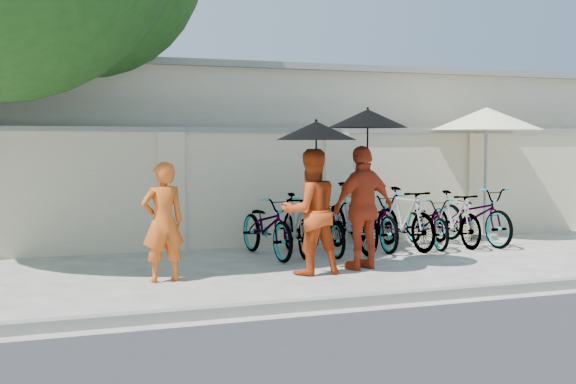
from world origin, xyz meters
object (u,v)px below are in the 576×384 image
object	(u,v)px
monk_left	(163,222)
patio_umbrella	(487,120)
monk_right	(363,208)
monk_center	(310,212)

from	to	relation	value
monk_left	patio_umbrella	size ratio (longest dim) A/B	0.60
monk_left	monk_right	xyz separation A→B (m)	(2.88, -0.04, 0.10)
monk_left	monk_right	world-z (taller)	monk_right
monk_left	patio_umbrella	bearing A→B (deg)	-170.94
monk_right	patio_umbrella	distance (m)	4.35
monk_center	patio_umbrella	world-z (taller)	patio_umbrella
monk_right	patio_umbrella	world-z (taller)	patio_umbrella
monk_left	monk_right	distance (m)	2.88
monk_center	monk_right	world-z (taller)	monk_right
monk_left	monk_center	xyz separation A→B (m)	(2.01, -0.16, 0.08)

